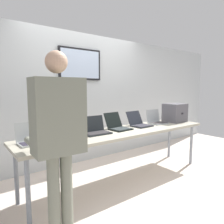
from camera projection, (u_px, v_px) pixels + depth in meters
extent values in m
cube|color=beige|center=(122.00, 181.00, 3.22)|extent=(8.00, 8.00, 0.04)
cube|color=silver|center=(85.00, 99.00, 3.97)|extent=(8.00, 0.06, 2.43)
cube|color=black|center=(80.00, 64.00, 3.78)|extent=(0.84, 0.05, 0.56)
cube|color=silver|center=(81.00, 64.00, 3.77)|extent=(0.78, 0.02, 0.50)
cube|color=#AEA995|center=(123.00, 132.00, 3.13)|extent=(3.13, 0.70, 0.04)
cylinder|color=gray|center=(28.00, 192.00, 2.10)|extent=(0.05, 0.05, 0.74)
cylinder|color=gray|center=(191.00, 144.00, 3.86)|extent=(0.05, 0.05, 0.74)
cylinder|color=gray|center=(16.00, 176.00, 2.49)|extent=(0.05, 0.05, 0.74)
cylinder|color=gray|center=(169.00, 139.00, 4.25)|extent=(0.05, 0.05, 0.74)
cube|color=#58555D|center=(175.00, 113.00, 3.93)|extent=(0.38, 0.32, 0.34)
cube|color=black|center=(182.00, 114.00, 3.80)|extent=(0.04, 0.01, 0.03)
cube|color=#B0B6B6|center=(34.00, 143.00, 2.38)|extent=(0.34, 0.24, 0.02)
cube|color=#2A2633|center=(34.00, 142.00, 2.37)|extent=(0.31, 0.19, 0.00)
cube|color=#B0B6B6|center=(29.00, 131.00, 2.47)|extent=(0.33, 0.07, 0.22)
cube|color=white|center=(29.00, 131.00, 2.47)|extent=(0.30, 0.06, 0.19)
cube|color=black|center=(68.00, 138.00, 2.62)|extent=(0.32, 0.25, 0.02)
cube|color=#282835|center=(68.00, 137.00, 2.61)|extent=(0.29, 0.19, 0.00)
cube|color=black|center=(62.00, 128.00, 2.73)|extent=(0.31, 0.12, 0.20)
cube|color=silver|center=(61.00, 128.00, 2.73)|extent=(0.28, 0.10, 0.18)
cube|color=#202528|center=(97.00, 133.00, 2.89)|extent=(0.38, 0.24, 0.02)
cube|color=#2E2B2D|center=(98.00, 133.00, 2.88)|extent=(0.35, 0.19, 0.00)
cube|color=#202528|center=(92.00, 124.00, 2.99)|extent=(0.37, 0.07, 0.22)
cube|color=navy|center=(92.00, 124.00, 2.99)|extent=(0.35, 0.06, 0.19)
cube|color=black|center=(121.00, 129.00, 3.18)|extent=(0.33, 0.28, 0.02)
cube|color=#282F30|center=(121.00, 129.00, 3.17)|extent=(0.29, 0.23, 0.00)
cube|color=black|center=(113.00, 120.00, 3.30)|extent=(0.32, 0.14, 0.23)
cube|color=black|center=(113.00, 120.00, 3.30)|extent=(0.29, 0.12, 0.20)
cube|color=#20232B|center=(142.00, 126.00, 3.45)|extent=(0.32, 0.26, 0.02)
cube|color=#2B2932|center=(143.00, 125.00, 3.44)|extent=(0.29, 0.21, 0.00)
cube|color=#20232B|center=(134.00, 118.00, 3.57)|extent=(0.32, 0.13, 0.22)
cube|color=#36447C|center=(134.00, 118.00, 3.58)|extent=(0.29, 0.11, 0.19)
cube|color=#A8AFB3|center=(158.00, 123.00, 3.71)|extent=(0.32, 0.25, 0.02)
cube|color=#332F30|center=(159.00, 123.00, 3.70)|extent=(0.29, 0.20, 0.00)
cube|color=#A8AFB3|center=(153.00, 116.00, 3.81)|extent=(0.30, 0.07, 0.23)
cube|color=#265A41|center=(153.00, 116.00, 3.81)|extent=(0.28, 0.06, 0.20)
cylinder|color=slate|center=(54.00, 199.00, 1.87)|extent=(0.11, 0.11, 0.84)
cylinder|color=slate|center=(67.00, 195.00, 1.94)|extent=(0.11, 0.11, 0.84)
cube|color=slate|center=(58.00, 116.00, 1.82)|extent=(0.45, 0.28, 0.67)
sphere|color=tan|center=(56.00, 62.00, 1.76)|extent=(0.19, 0.19, 0.19)
cylinder|color=slate|center=(32.00, 143.00, 1.99)|extent=(0.08, 0.32, 0.07)
cylinder|color=slate|center=(64.00, 138.00, 2.18)|extent=(0.08, 0.32, 0.07)
cylinder|color=#384C8E|center=(75.00, 140.00, 2.37)|extent=(0.08, 0.08, 0.10)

